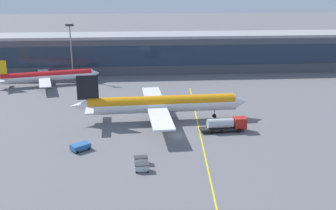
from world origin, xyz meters
The scene contains 10 objects.
ground_plane centered at (0.00, 0.00, 0.00)m, with size 700.00×700.00×0.00m, color slate.
apron_lead_in_line centered at (5.56, 2.00, 0.00)m, with size 0.30×80.00×0.01m, color yellow.
terminal_building centered at (18.84, 69.47, 7.11)m, with size 213.17×16.58×14.19m.
main_airliner centered at (-2.82, 11.14, 4.19)m, with size 44.68×35.42×12.00m.
fuel_tanker centered at (11.72, 1.79, 1.75)m, with size 10.93×3.15×3.25m.
pushback_tug centered at (-20.76, -6.73, 0.85)m, with size 4.42×4.10×1.40m.
baggage_cart_0 centered at (-8.15, -17.38, 0.78)m, with size 2.72×1.74×1.48m.
baggage_cart_1 centered at (-8.30, -14.18, 0.78)m, with size 2.72×1.74×1.48m.
commuter_jet_far centered at (-38.71, 49.53, 3.10)m, with size 34.93×28.00×9.05m.
apron_light_mast_0 centered at (-31.35, 57.51, 11.58)m, with size 2.80×0.50×19.36m.
Camera 1 is at (-8.65, -86.00, 33.90)m, focal length 43.66 mm.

